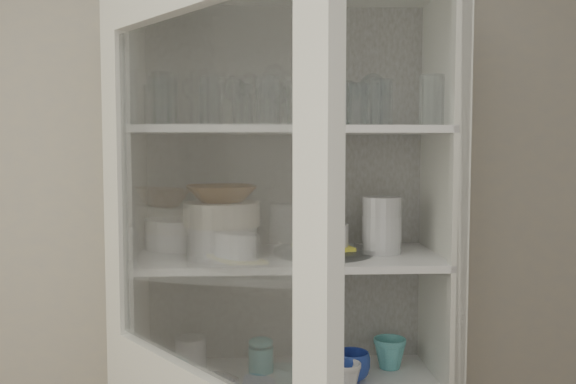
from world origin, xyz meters
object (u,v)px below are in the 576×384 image
(goblet_3, at_px, (349,102))
(mug_blue, at_px, (352,366))
(mug_white, at_px, (346,377))
(yellow_trivet, at_px, (323,247))
(white_canister, at_px, (191,356))
(pantry_cabinet, at_px, (287,347))
(grey_bowl_stack, at_px, (382,225))
(goblet_1, at_px, (278,103))
(plate_stack_front, at_px, (222,242))
(terracotta_bowl, at_px, (222,194))
(glass_platter, at_px, (323,252))
(white_ramekin, at_px, (323,235))
(goblet_2, at_px, (373,98))
(plate_stack_back, at_px, (179,233))
(teal_jar, at_px, (261,357))
(cream_bowl, at_px, (222,214))
(mug_teal, at_px, (390,353))
(goblet_0, at_px, (234,99))
(measuring_cups, at_px, (216,382))

(goblet_3, bearing_deg, mug_blue, -92.71)
(goblet_3, height_order, mug_white, goblet_3)
(yellow_trivet, xyz_separation_m, white_canister, (-0.42, 0.06, -0.36))
(pantry_cabinet, relative_size, grey_bowl_stack, 11.67)
(yellow_trivet, bearing_deg, goblet_1, 139.27)
(pantry_cabinet, xyz_separation_m, plate_stack_front, (-0.20, -0.12, 0.37))
(terracotta_bowl, bearing_deg, yellow_trivet, 6.77)
(glass_platter, distance_m, yellow_trivet, 0.01)
(goblet_1, distance_m, grey_bowl_stack, 0.52)
(pantry_cabinet, height_order, terracotta_bowl, pantry_cabinet)
(goblet_3, relative_size, white_ramekin, 1.06)
(goblet_3, bearing_deg, goblet_2, -21.83)
(plate_stack_back, height_order, terracotta_bowl, terracotta_bowl)
(plate_stack_back, xyz_separation_m, mug_blue, (0.56, -0.18, -0.40))
(grey_bowl_stack, height_order, teal_jar, grey_bowl_stack)
(goblet_3, bearing_deg, plate_stack_front, -158.85)
(pantry_cabinet, height_order, yellow_trivet, pantry_cabinet)
(white_canister, bearing_deg, white_ramekin, -8.61)
(mug_blue, bearing_deg, glass_platter, 142.18)
(mug_blue, bearing_deg, yellow_trivet, 142.18)
(goblet_3, height_order, plate_stack_front, goblet_3)
(cream_bowl, bearing_deg, grey_bowl_stack, 5.94)
(mug_teal, bearing_deg, goblet_3, -171.45)
(goblet_0, distance_m, goblet_1, 0.15)
(plate_stack_front, height_order, mug_white, plate_stack_front)
(goblet_2, xyz_separation_m, white_ramekin, (-0.17, -0.09, -0.43))
(pantry_cabinet, height_order, mug_blue, pantry_cabinet)
(mug_blue, bearing_deg, goblet_3, 63.17)
(mug_white, xyz_separation_m, measuring_cups, (-0.39, 0.04, -0.03))
(white_ramekin, relative_size, mug_blue, 1.34)
(yellow_trivet, distance_m, grey_bowl_stack, 0.20)
(teal_jar, bearing_deg, terracotta_bowl, -136.99)
(goblet_3, bearing_deg, yellow_trivet, -128.30)
(goblet_2, distance_m, white_canister, 1.02)
(goblet_1, xyz_separation_m, yellow_trivet, (0.14, -0.12, -0.46))
(goblet_0, bearing_deg, plate_stack_front, -102.55)
(white_canister, bearing_deg, yellow_trivet, -8.61)
(goblet_3, bearing_deg, cream_bowl, -158.85)
(plate_stack_front, relative_size, grey_bowl_stack, 1.18)
(cream_bowl, height_order, grey_bowl_stack, grey_bowl_stack)
(pantry_cabinet, height_order, measuring_cups, pantry_cabinet)
(grey_bowl_stack, bearing_deg, mug_teal, 56.79)
(goblet_3, height_order, white_ramekin, goblet_3)
(plate_stack_back, relative_size, measuring_cups, 2.39)
(goblet_0, bearing_deg, goblet_1, 1.83)
(goblet_1, bearing_deg, glass_platter, -40.73)
(goblet_2, relative_size, plate_stack_back, 0.84)
(goblet_3, relative_size, mug_white, 1.76)
(goblet_3, height_order, teal_jar, goblet_3)
(plate_stack_front, height_order, measuring_cups, plate_stack_front)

